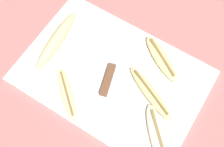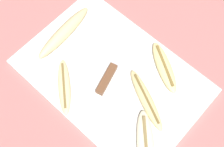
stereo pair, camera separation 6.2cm
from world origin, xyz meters
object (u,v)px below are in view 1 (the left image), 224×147
Objects in this scene: banana_golden_short at (161,59)px; banana_spotted_left at (150,93)px; knife at (110,73)px; banana_mellow_near at (55,42)px; banana_ripe_center at (67,94)px; banana_bright_far at (159,139)px.

banana_golden_short is 0.87× the size of banana_spotted_left.
banana_mellow_near is (-0.18, -0.00, 0.01)m from knife.
banana_golden_short is at bearing 54.33° from banana_ripe_center.
knife is 0.15m from banana_golden_short.
knife is 0.13m from banana_ripe_center.
banana_spotted_left is at bearing 32.67° from banana_ripe_center.
banana_golden_short is 0.96× the size of banana_bright_far.
knife is at bearing 61.31° from banana_ripe_center.
banana_golden_short is (0.10, 0.11, 0.00)m from knife.
banana_spotted_left is at bearing -13.80° from knife.
knife is 0.18m from banana_mellow_near.
banana_ripe_center is (-0.16, -0.22, -0.00)m from banana_golden_short.
banana_bright_far is at bearing -50.70° from banana_spotted_left.
knife is 1.40× the size of banana_golden_short.
banana_mellow_near is at bearing 165.46° from knife.
banana_mellow_near reaches higher than banana_bright_far.
banana_mellow_near is 0.16m from banana_ripe_center.
banana_bright_far is 0.26m from banana_ripe_center.
banana_mellow_near is 1.48× the size of banana_ripe_center.
banana_ripe_center is at bearing -147.33° from banana_spotted_left.
banana_bright_far is at bearing -40.16° from knife.
banana_golden_short is 0.11m from banana_spotted_left.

